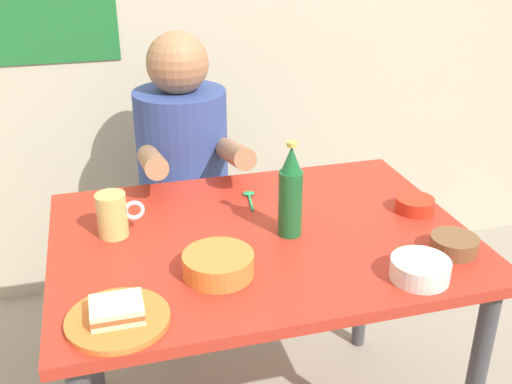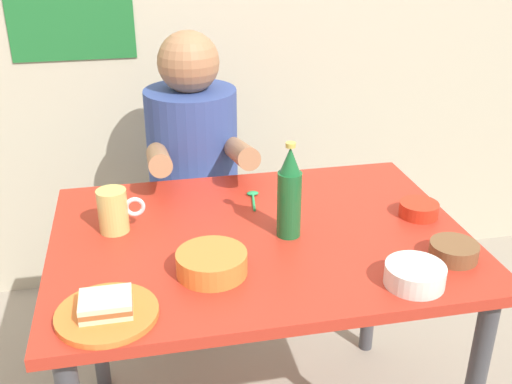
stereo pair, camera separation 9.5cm
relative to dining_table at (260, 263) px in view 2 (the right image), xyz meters
name	(u,v)px [view 2 (the right image)]	position (x,y,z in m)	size (l,w,h in m)	color
dining_table	(260,263)	(0.00, 0.00, 0.00)	(1.10, 0.80, 0.74)	#B72D1E
stool	(197,247)	(-0.11, 0.63, -0.30)	(0.34, 0.34, 0.45)	#4C4C51
person_seated	(193,147)	(-0.11, 0.62, 0.12)	(0.33, 0.56, 0.72)	#33478C
plate_orange	(107,314)	(-0.39, -0.29, 0.10)	(0.22, 0.22, 0.01)	orange
sandwich	(106,304)	(-0.39, -0.29, 0.13)	(0.11, 0.09, 0.04)	beige
beer_mug	(114,211)	(-0.38, 0.10, 0.15)	(0.13, 0.08, 0.12)	#D1BC66
beer_bottle	(289,195)	(0.07, -0.02, 0.21)	(0.06, 0.06, 0.26)	#19602D
sauce_bowl_chili	(419,209)	(0.46, 0.01, 0.12)	(0.11, 0.11, 0.04)	red
soup_bowl_orange	(212,262)	(-0.15, -0.17, 0.12)	(0.17, 0.17, 0.05)	orange
rice_bowl_white	(415,274)	(0.30, -0.31, 0.12)	(0.14, 0.14, 0.05)	silver
condiment_bowl_brown	(454,250)	(0.44, -0.22, 0.12)	(0.12, 0.12, 0.04)	brown
spoon	(253,197)	(0.03, 0.22, 0.10)	(0.04, 0.12, 0.01)	#26A559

